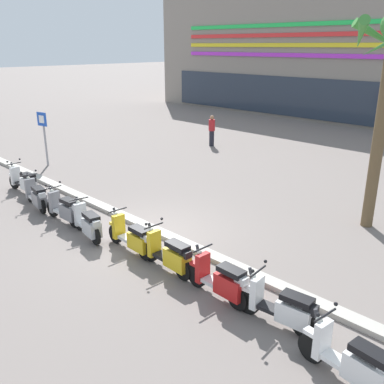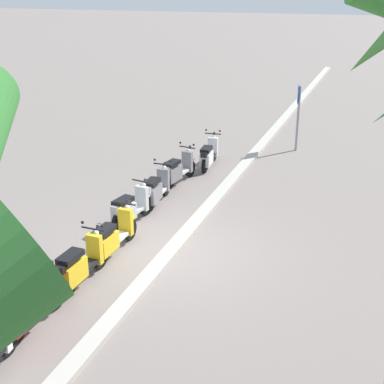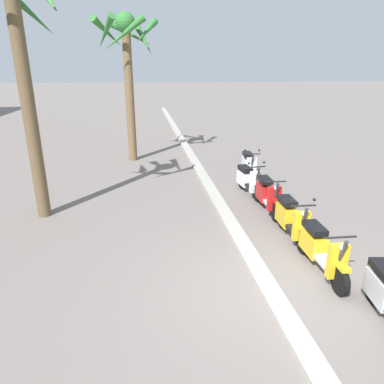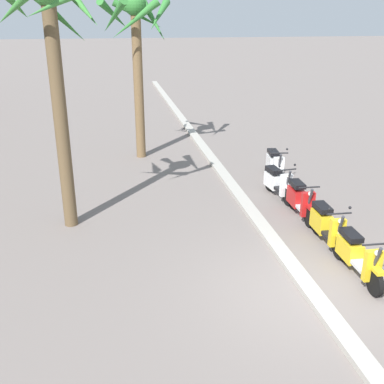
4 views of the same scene
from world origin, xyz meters
The scene contains 9 objects.
ground_plane centered at (0.00, 0.00, 0.00)m, with size 200.00×200.00×0.00m, color slate.
curb_strip centered at (0.00, 0.07, 0.06)m, with size 60.00×0.36×0.12m, color #ADA89E.
scooter_yellow_tail_end centered at (0.57, -1.16, 0.44)m, with size 1.86×0.56×1.04m.
scooter_yellow_gap_after_mid centered at (2.01, -1.16, 0.46)m, with size 1.78×0.56×1.17m.
scooter_red_second_in_line centered at (3.65, -1.18, 0.46)m, with size 1.73×0.56×1.04m.
scooter_white_lead_nearest centered at (5.09, -1.06, 0.44)m, with size 1.75×0.56×1.17m.
scooter_white_mid_centre centered at (6.71, -1.56, 0.46)m, with size 1.72×0.57×1.17m.
palm_tree_near_sign centered at (4.13, 4.93, 4.49)m, with size 2.41×2.47×6.03m.
palm_tree_far_corner centered at (9.97, 2.64, 4.37)m, with size 2.57×2.63×5.83m.
Camera 4 is at (-7.20, 3.76, 5.18)m, focal length 43.07 mm.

